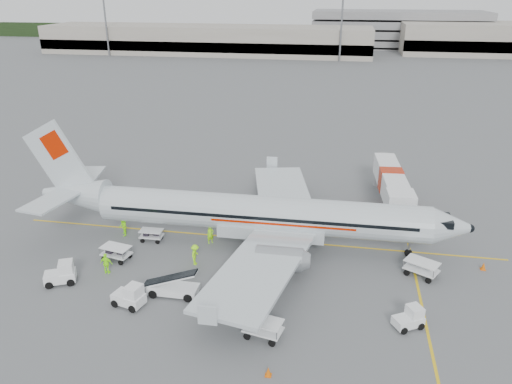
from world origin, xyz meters
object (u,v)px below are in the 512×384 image
Objects in this scene: jet_bridge at (390,188)px; tug_fore at (408,318)px; tug_mid at (128,295)px; aircraft at (261,191)px; belt_loader at (173,279)px; tug_aft at (60,273)px.

jet_bridge reaches higher than tug_fore.
tug_mid is at bearing -136.55° from jet_bridge.
tug_fore is at bearing 17.23° from tug_mid.
tug_mid reaches higher than tug_fore.
aircraft reaches higher than belt_loader.
jet_bridge is at bearing 59.97° from tug_fore.
aircraft is 17.37m from tug_aft.
tug_mid is 0.98× the size of tug_aft.
tug_aft is (-26.02, 0.84, 0.12)m from tug_fore.
belt_loader is (-5.13, -8.82, -3.86)m from aircraft.
aircraft is 7.59× the size of belt_loader.
jet_bridge is at bearing 12.33° from tug_aft.
tug_fore is (16.87, -0.91, -0.58)m from belt_loader.
tug_mid is at bearing 152.82° from tug_fore.
belt_loader is at bearing 48.85° from tug_mid.
aircraft is at bearing 110.36° from tug_fore.
jet_bridge is at bearing 62.01° from tug_mid.
tug_aft is (-14.28, -8.88, -4.31)m from aircraft.
jet_bridge is 25.87m from belt_loader.
aircraft is at bearing 60.01° from belt_loader.
tug_mid is (-2.73, -1.87, -0.47)m from belt_loader.
aircraft is at bearing -141.61° from jet_bridge.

